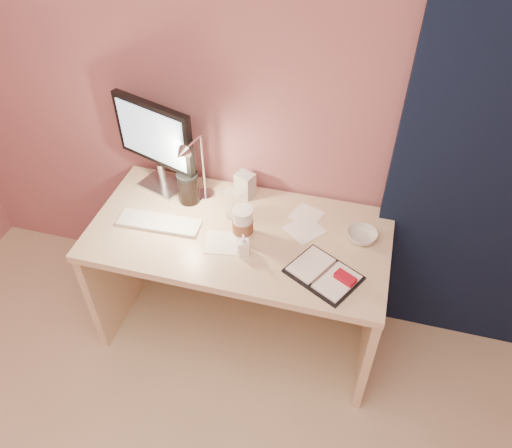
% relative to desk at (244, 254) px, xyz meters
% --- Properties ---
extents(room, '(3.50, 3.50, 3.50)m').
position_rel_desk_xyz_m(room, '(0.95, 0.24, 0.63)').
color(room, '#C6B28E').
rests_on(room, ground).
extents(desk, '(1.40, 0.70, 0.73)m').
position_rel_desk_xyz_m(desk, '(0.00, 0.00, 0.00)').
color(desk, beige).
rests_on(desk, ground).
extents(monitor, '(0.44, 0.22, 0.48)m').
position_rel_desk_xyz_m(monitor, '(-0.47, 0.16, 0.51)').
color(monitor, silver).
rests_on(monitor, desk).
extents(keyboard, '(0.40, 0.13, 0.02)m').
position_rel_desk_xyz_m(keyboard, '(-0.38, -0.12, 0.23)').
color(keyboard, white).
rests_on(keyboard, desk).
extents(planner, '(0.36, 0.33, 0.05)m').
position_rel_desk_xyz_m(planner, '(0.43, -0.24, 0.24)').
color(planner, black).
rests_on(planner, desk).
extents(paper_a, '(0.18, 0.18, 0.00)m').
position_rel_desk_xyz_m(paper_a, '(-0.06, -0.16, 0.23)').
color(paper_a, white).
rests_on(paper_a, desk).
extents(paper_b, '(0.21, 0.21, 0.00)m').
position_rel_desk_xyz_m(paper_b, '(0.29, 0.02, 0.23)').
color(paper_b, white).
rests_on(paper_b, desk).
extents(paper_c, '(0.17, 0.17, 0.00)m').
position_rel_desk_xyz_m(paper_c, '(0.28, 0.12, 0.23)').
color(paper_c, white).
rests_on(paper_c, desk).
extents(coffee_cup, '(0.10, 0.10, 0.16)m').
position_rel_desk_xyz_m(coffee_cup, '(0.03, -0.09, 0.30)').
color(coffee_cup, white).
rests_on(coffee_cup, desk).
extents(clear_cup, '(0.08, 0.08, 0.14)m').
position_rel_desk_xyz_m(clear_cup, '(-0.06, 0.04, 0.30)').
color(clear_cup, white).
rests_on(clear_cup, desk).
extents(bowl, '(0.15, 0.15, 0.04)m').
position_rel_desk_xyz_m(bowl, '(0.56, 0.03, 0.25)').
color(bowl, silver).
rests_on(bowl, desk).
extents(lotion_bottle, '(0.06, 0.06, 0.11)m').
position_rel_desk_xyz_m(lotion_bottle, '(0.06, -0.20, 0.28)').
color(lotion_bottle, white).
rests_on(lotion_bottle, desk).
extents(dark_jar, '(0.10, 0.10, 0.15)m').
position_rel_desk_xyz_m(dark_jar, '(-0.30, 0.08, 0.30)').
color(dark_jar, black).
rests_on(dark_jar, desk).
extents(product_box, '(0.11, 0.10, 0.13)m').
position_rel_desk_xyz_m(product_box, '(-0.04, 0.19, 0.29)').
color(product_box, silver).
rests_on(product_box, desk).
extents(desk_lamp, '(0.12, 0.24, 0.38)m').
position_rel_desk_xyz_m(desk_lamp, '(-0.22, 0.04, 0.47)').
color(desk_lamp, silver).
rests_on(desk_lamp, desk).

